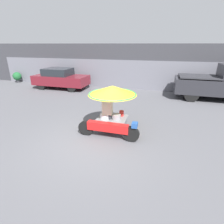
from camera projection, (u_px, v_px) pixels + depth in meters
ground_plane at (94, 142)px, 6.37m from camera, size 36.00×36.00×0.00m
shopfront_building at (136, 66)px, 14.11m from camera, size 28.00×2.06×3.36m
vendor_motorcycle_cart at (112, 98)px, 6.59m from camera, size 2.37×1.86×1.87m
vendor_person at (107, 112)px, 6.74m from camera, size 0.38×0.22×1.60m
parked_car at (60, 78)px, 13.69m from camera, size 4.23×1.80×1.57m
pickup_truck at (221, 84)px, 10.67m from camera, size 5.04×1.78×2.21m
potted_plant at (17, 76)px, 15.96m from camera, size 0.74×0.74×0.94m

